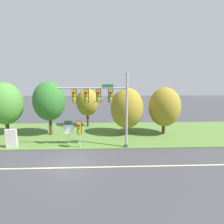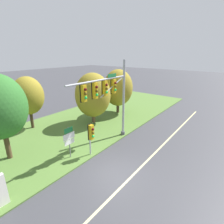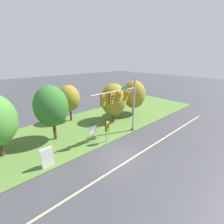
% 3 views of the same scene
% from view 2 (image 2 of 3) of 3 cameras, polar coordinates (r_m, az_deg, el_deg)
% --- Properties ---
extents(ground_plane, '(160.00, 160.00, 0.00)m').
position_cam_2_polar(ground_plane, '(13.12, 0.75, -19.15)').
color(ground_plane, '#3D3D42').
extents(lane_stripe, '(36.00, 0.16, 0.01)m').
position_cam_2_polar(lane_stripe, '(12.60, 5.43, -21.11)').
color(lane_stripe, beige).
rests_on(lane_stripe, ground).
extents(grass_verge, '(48.00, 11.50, 0.10)m').
position_cam_2_polar(grass_verge, '(18.48, -20.36, -8.17)').
color(grass_verge, '#517533').
rests_on(grass_verge, ground).
extents(traffic_signal_mast, '(6.89, 0.49, 7.40)m').
position_cam_2_polar(traffic_signal_mast, '(14.87, -0.94, 6.03)').
color(traffic_signal_mast, '#9EA0A5').
rests_on(traffic_signal_mast, grass_verge).
extents(pedestrian_signal_near_kerb, '(0.46, 0.55, 2.73)m').
position_cam_2_polar(pedestrian_signal_near_kerb, '(13.94, -6.81, -7.04)').
color(pedestrian_signal_near_kerb, '#9EA0A5').
rests_on(pedestrian_signal_near_kerb, grass_verge).
extents(route_sign_post, '(1.08, 0.08, 2.61)m').
position_cam_2_polar(route_sign_post, '(14.09, -13.83, -8.35)').
color(route_sign_post, slate).
rests_on(route_sign_post, grass_verge).
extents(tree_behind_signpost, '(3.25, 3.25, 5.69)m').
position_cam_2_polar(tree_behind_signpost, '(20.53, -25.74, 4.77)').
color(tree_behind_signpost, '#423021').
rests_on(tree_behind_signpost, grass_verge).
extents(tree_mid_verge, '(4.08, 4.08, 5.89)m').
position_cam_2_polar(tree_mid_verge, '(20.25, -6.26, 5.47)').
color(tree_mid_verge, brown).
rests_on(tree_mid_verge, grass_verge).
extents(tree_tall_centre, '(3.93, 3.93, 5.94)m').
position_cam_2_polar(tree_tall_centre, '(23.67, 1.99, 7.87)').
color(tree_tall_centre, '#423021').
rests_on(tree_tall_centre, grass_verge).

